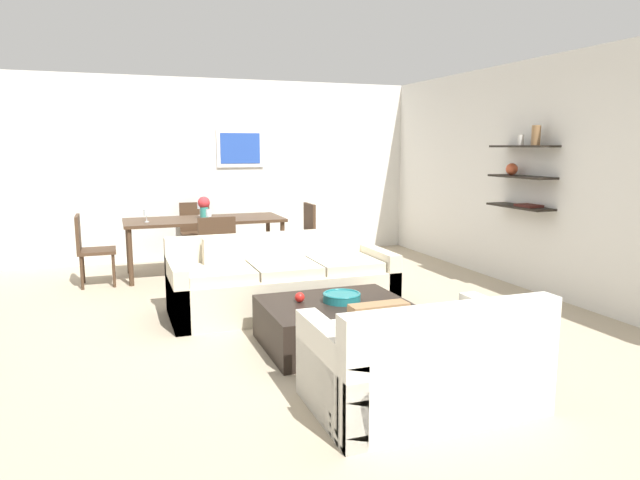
% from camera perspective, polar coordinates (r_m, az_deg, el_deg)
% --- Properties ---
extents(ground_plane, '(18.00, 18.00, 0.00)m').
position_cam_1_polar(ground_plane, '(5.71, -2.61, -7.95)').
color(ground_plane, tan).
extents(back_wall_unit, '(8.40, 0.09, 2.70)m').
position_cam_1_polar(back_wall_unit, '(8.95, -7.68, 7.07)').
color(back_wall_unit, silver).
rests_on(back_wall_unit, ground).
extents(right_wall_shelf_unit, '(0.34, 8.20, 2.70)m').
position_cam_1_polar(right_wall_shelf_unit, '(7.44, 18.78, 6.19)').
color(right_wall_shelf_unit, silver).
rests_on(right_wall_shelf_unit, ground).
extents(sofa_beige, '(2.28, 0.90, 0.78)m').
position_cam_1_polar(sofa_beige, '(5.94, -3.90, -4.37)').
color(sofa_beige, beige).
rests_on(sofa_beige, ground).
extents(loveseat_white, '(1.44, 0.90, 0.78)m').
position_cam_1_polar(loveseat_white, '(3.87, 10.21, -12.11)').
color(loveseat_white, silver).
rests_on(loveseat_white, ground).
extents(coffee_table, '(1.22, 0.99, 0.38)m').
position_cam_1_polar(coffee_table, '(4.95, 1.55, -8.40)').
color(coffee_table, black).
rests_on(coffee_table, ground).
extents(decorative_bowl, '(0.33, 0.33, 0.08)m').
position_cam_1_polar(decorative_bowl, '(4.91, 2.19, -5.72)').
color(decorative_bowl, '#19666B').
rests_on(decorative_bowl, coffee_table).
extents(apple_on_coffee_table, '(0.09, 0.09, 0.09)m').
position_cam_1_polar(apple_on_coffee_table, '(4.89, -2.05, -5.76)').
color(apple_on_coffee_table, red).
rests_on(apple_on_coffee_table, coffee_table).
extents(dining_table, '(2.06, 0.87, 0.75)m').
position_cam_1_polar(dining_table, '(7.73, -11.50, 1.63)').
color(dining_table, '#422D1E').
rests_on(dining_table, ground).
extents(dining_chair_foot, '(0.44, 0.44, 0.88)m').
position_cam_1_polar(dining_chair_foot, '(6.93, -10.40, -0.71)').
color(dining_chair_foot, '#422D1E').
rests_on(dining_chair_foot, ground).
extents(dining_chair_left_near, '(0.44, 0.44, 0.88)m').
position_cam_1_polar(dining_chair_left_near, '(7.49, -22.16, -0.51)').
color(dining_chair_left_near, '#422D1E').
rests_on(dining_chair_left_near, ground).
extents(dining_chair_head, '(0.44, 0.44, 0.88)m').
position_cam_1_polar(dining_chair_head, '(8.58, -12.32, 1.16)').
color(dining_chair_head, '#422D1E').
rests_on(dining_chair_head, ground).
extents(dining_chair_right_far, '(0.44, 0.44, 0.88)m').
position_cam_1_polar(dining_chair_right_far, '(8.27, -1.79, 1.07)').
color(dining_chair_right_far, '#422D1E').
rests_on(dining_chair_right_far, ground).
extents(wine_glass_left_near, '(0.07, 0.07, 0.16)m').
position_cam_1_polar(wine_glass_left_near, '(7.53, -17.02, 2.62)').
color(wine_glass_left_near, silver).
rests_on(wine_glass_left_near, dining_table).
extents(wine_glass_head, '(0.08, 0.08, 0.18)m').
position_cam_1_polar(wine_glass_head, '(8.08, -11.95, 3.36)').
color(wine_glass_head, silver).
rests_on(wine_glass_head, dining_table).
extents(wine_glass_foot, '(0.07, 0.07, 0.16)m').
position_cam_1_polar(wine_glass_foot, '(7.34, -11.11, 2.63)').
color(wine_glass_foot, silver).
rests_on(wine_glass_foot, dining_table).
extents(centerpiece_vase, '(0.16, 0.16, 0.29)m').
position_cam_1_polar(centerpiece_vase, '(7.71, -11.56, 3.38)').
color(centerpiece_vase, teal).
rests_on(centerpiece_vase, dining_table).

